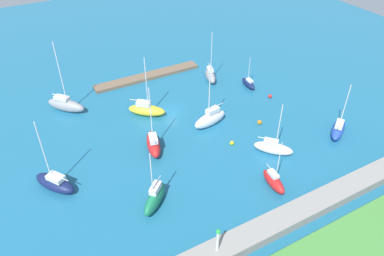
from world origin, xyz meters
name	(u,v)px	position (x,y,z in m)	size (l,w,h in m)	color
water	(171,111)	(0.00, 0.00, 0.00)	(160.00, 160.00, 0.00)	#1E668C
pier_dock	(148,76)	(-1.43, -14.58, 0.34)	(24.21, 2.87, 0.68)	brown
breakwater	(276,224)	(0.00, 31.70, 0.76)	(73.72, 3.32, 1.53)	gray
harbor_beacon	(218,238)	(9.36, 31.70, 3.68)	(0.56, 0.56, 3.73)	silver
sailboat_gray_near_pier	(210,75)	(-13.06, -6.83, 1.19)	(3.59, 6.06, 11.31)	gray
sailboat_white_far_north	(273,148)	(-9.46, 19.25, 1.05)	(5.98, 6.26, 9.63)	white
sailboat_red_east_end	(274,181)	(-4.57, 25.43, 1.04)	(2.24, 5.38, 8.67)	red
sailboat_navy_along_channel	(55,183)	(24.18, 10.04, 1.18)	(6.05, 7.36, 12.11)	#141E4C
sailboat_blue_by_breakwater	(338,129)	(-22.84, 20.78, 1.18)	(6.75, 5.47, 9.86)	#2347B2
sailboat_yellow_lone_south	(146,110)	(4.54, -1.26, 1.20)	(7.02, 6.47, 12.01)	yellow
sailboat_green_mid_basin	(155,198)	(12.52, 20.22, 1.40)	(5.82, 5.55, 9.92)	#19724C
sailboat_gray_off_beacon	(66,105)	(17.59, -10.11, 1.38)	(6.98, 7.47, 14.34)	gray
sailboat_white_west_end	(210,119)	(-4.34, 7.46, 1.45)	(7.24, 3.20, 12.65)	white
sailboat_red_inner_mooring	(153,144)	(7.68, 8.95, 1.36)	(3.87, 7.00, 11.94)	red
sailboat_navy_far_south	(248,83)	(-18.75, -0.52, 0.81)	(1.92, 4.83, 6.67)	#141E4C
mooring_buoy_orange	(260,122)	(-12.52, 11.67, 0.41)	(0.83, 0.83, 0.83)	orange
mooring_buoy_yellow	(232,143)	(-4.65, 14.21, 0.38)	(0.75, 0.75, 0.75)	yellow
mooring_buoy_red	(270,96)	(-20.01, 5.34, 0.37)	(0.74, 0.74, 0.74)	red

